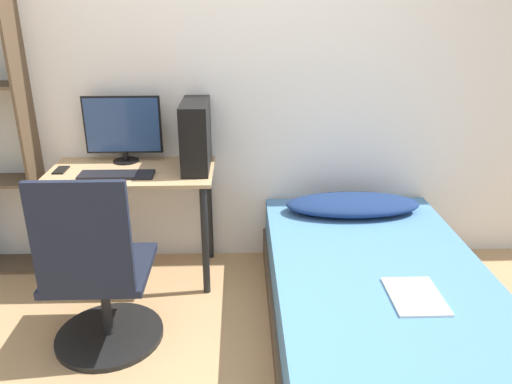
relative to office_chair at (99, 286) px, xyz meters
name	(u,v)px	position (x,y,z in m)	size (l,w,h in m)	color
wall_back	(216,78)	(0.57, 1.03, 0.88)	(8.00, 0.05, 2.50)	silver
desk	(133,189)	(0.05, 0.73, 0.24)	(1.01, 0.55, 0.74)	tan
office_chair	(99,286)	(0.00, 0.00, 0.00)	(0.57, 0.57, 1.00)	black
bed	(377,301)	(1.45, 0.05, -0.16)	(1.14, 1.91, 0.43)	#4C3D2D
pillow	(353,205)	(1.45, 0.75, 0.11)	(0.86, 0.36, 0.11)	navy
magazine	(415,296)	(1.53, -0.24, 0.06)	(0.24, 0.32, 0.01)	silver
monitor	(123,127)	(-0.02, 0.91, 0.59)	(0.49, 0.16, 0.43)	black
keyboard	(117,175)	(-0.02, 0.62, 0.38)	(0.44, 0.14, 0.02)	black
pc_tower	(196,135)	(0.45, 0.77, 0.58)	(0.16, 0.43, 0.41)	black
phone	(61,170)	(-0.38, 0.73, 0.37)	(0.07, 0.14, 0.01)	black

